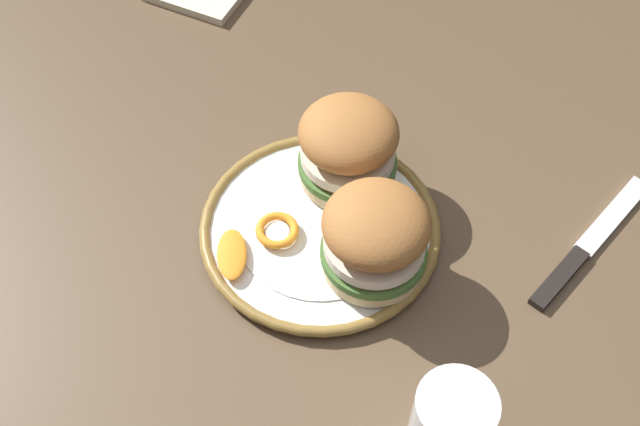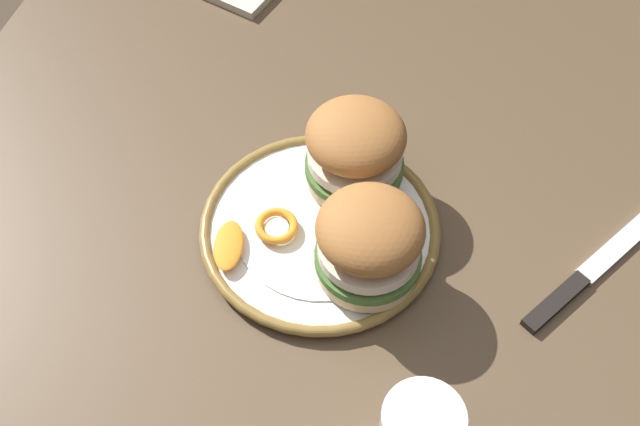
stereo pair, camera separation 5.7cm
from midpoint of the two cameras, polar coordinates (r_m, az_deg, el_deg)
dining_table at (r=0.97m, az=1.03°, el=-5.31°), size 1.12×0.99×0.75m
dinner_plate at (r=0.88m, az=1.86°, el=-1.24°), size 0.26×0.26×0.02m
sandwich_half_left at (r=0.87m, az=4.38°, el=4.40°), size 0.14×0.14×0.10m
sandwich_half_right at (r=0.80m, az=5.54°, el=-2.15°), size 0.13×0.13×0.10m
orange_peel_curled at (r=0.87m, az=-1.21°, el=-1.03°), size 0.06×0.06×0.01m
orange_peel_strip_long at (r=0.86m, az=-4.59°, el=-2.39°), size 0.07×0.05×0.01m
table_knife at (r=0.91m, az=19.97°, el=-4.33°), size 0.20×0.14×0.01m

